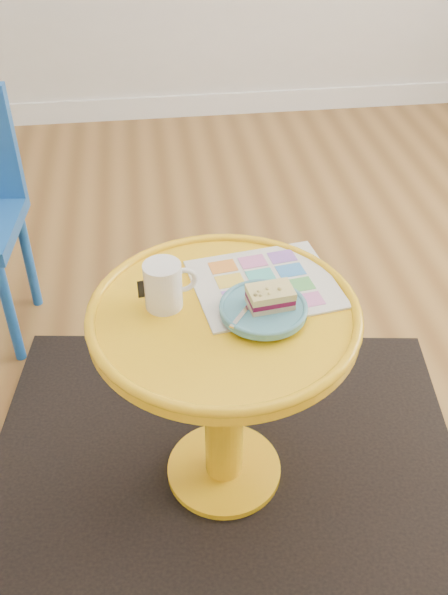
{
  "coord_description": "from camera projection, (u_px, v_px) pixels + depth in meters",
  "views": [
    {
      "loc": [
        -0.22,
        -1.54,
        1.51
      ],
      "look_at": [
        -0.08,
        -0.43,
        0.61
      ],
      "focal_mm": 40.0,
      "sensor_mm": 36.0,
      "label": 1
    }
  ],
  "objects": [
    {
      "name": "mug",
      "position": [
        164.0,
        284.0,
        1.44
      ],
      "size": [
        0.12,
        0.08,
        0.11
      ],
      "rotation": [
        0.0,
        0.0,
        0.14
      ],
      "color": "white",
      "rests_on": "side_table"
    },
    {
      "name": "plate",
      "position": [
        263.0,
        310.0,
        1.44
      ],
      "size": [
        0.19,
        0.19,
        0.02
      ],
      "color": "teal",
      "rests_on": "newspaper"
    },
    {
      "name": "rug",
      "position": [
        224.0,
        472.0,
        1.82
      ],
      "size": [
        1.44,
        1.27,
        0.01
      ],
      "primitive_type": "cube",
      "rotation": [
        0.0,
        0.0,
        -0.14
      ],
      "color": "black",
      "rests_on": "ground"
    },
    {
      "name": "side_table",
      "position": [
        224.0,
        364.0,
        1.56
      ],
      "size": [
        0.61,
        0.61,
        0.57
      ],
      "color": "yellow",
      "rests_on": "ground"
    },
    {
      "name": "cake_slice",
      "position": [
        270.0,
        297.0,
        1.42
      ],
      "size": [
        0.1,
        0.08,
        0.04
      ],
      "rotation": [
        0.0,
        0.0,
        0.13
      ],
      "color": "#D3BC8C",
      "rests_on": "plate"
    },
    {
      "name": "newspaper",
      "position": [
        264.0,
        284.0,
        1.54
      ],
      "size": [
        0.36,
        0.32,
        0.01
      ],
      "primitive_type": "cube",
      "rotation": [
        0.0,
        0.0,
        0.15
      ],
      "color": "silver",
      "rests_on": "side_table"
    },
    {
      "name": "floor",
      "position": [
        230.0,
        362.0,
        2.16
      ],
      "size": [
        4.0,
        4.0,
        0.0
      ],
      "primitive_type": "plane",
      "color": "brown",
      "rests_on": "ground"
    },
    {
      "name": "fork",
      "position": [
        248.0,
        307.0,
        1.43
      ],
      "size": [
        0.1,
        0.12,
        0.0
      ],
      "rotation": [
        0.0,
        0.0,
        -0.63
      ],
      "color": "silver",
      "rests_on": "plate"
    }
  ]
}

